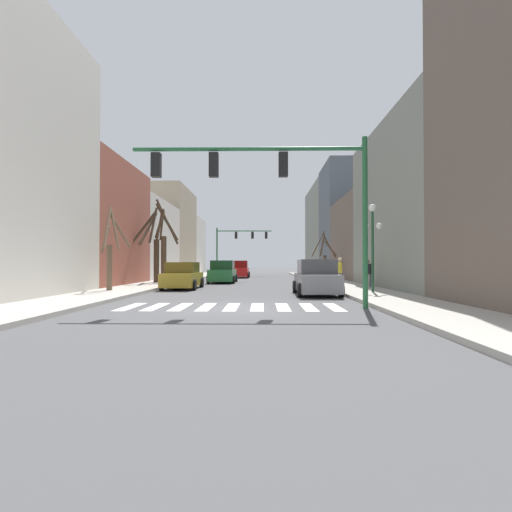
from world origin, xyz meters
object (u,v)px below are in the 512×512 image
object	(u,v)px
car_parked_left_mid	(223,272)
car_parked_left_near	(316,278)
pedestrian_crossing_street	(340,269)
street_lamp_right_corner	(373,230)
traffic_signal_far	(238,240)
street_tree_right_far	(110,252)
street_tree_left_far	(163,249)
street_tree_left_near	(325,258)
traffic_signal_near	(275,180)
street_tree_right_near	(156,242)
car_driving_away_lane	(183,276)
pedestrian_on_right_sidewalk	(368,271)
car_driving_toward_lane	(240,270)

from	to	relation	value
car_parked_left_mid	car_parked_left_near	bearing A→B (deg)	26.06
pedestrian_crossing_street	street_lamp_right_corner	bearing A→B (deg)	19.38
traffic_signal_far	street_tree_right_far	world-z (taller)	traffic_signal_far
pedestrian_crossing_street	street_tree_left_far	distance (m)	12.70
street_lamp_right_corner	pedestrian_crossing_street	size ratio (longest dim) A/B	2.48
street_tree_left_near	traffic_signal_near	bearing A→B (deg)	-103.47
street_tree_right_near	street_tree_left_far	bearing A→B (deg)	-17.95
car_driving_away_lane	traffic_signal_near	bearing A→B (deg)	-152.67
street_tree_right_far	pedestrian_on_right_sidewalk	bearing A→B (deg)	11.67
car_driving_away_lane	pedestrian_crossing_street	distance (m)	9.40
pedestrian_crossing_street	street_tree_right_far	size ratio (longest dim) A/B	0.40
car_parked_left_near	street_tree_right_near	size ratio (longest dim) A/B	0.73
traffic_signal_far	traffic_signal_near	bearing A→B (deg)	-84.32
pedestrian_crossing_street	street_tree_right_far	xyz separation A→B (m)	(-12.41, -3.39, 0.96)
car_parked_left_near	pedestrian_crossing_street	bearing A→B (deg)	-24.97
street_tree_left_far	street_tree_right_far	world-z (taller)	street_tree_left_far
car_driving_away_lane	pedestrian_on_right_sidewalk	size ratio (longest dim) A/B	2.80
traffic_signal_near	car_parked_left_near	bearing A→B (deg)	69.11
traffic_signal_far	street_lamp_right_corner	world-z (taller)	traffic_signal_far
traffic_signal_near	street_tree_left_near	size ratio (longest dim) A/B	1.95
car_driving_toward_lane	pedestrian_on_right_sidewalk	size ratio (longest dim) A/B	2.81
street_lamp_right_corner	car_driving_toward_lane	world-z (taller)	street_lamp_right_corner
traffic_signal_far	car_driving_toward_lane	bearing A→B (deg)	-84.46
street_tree_left_far	street_tree_right_near	xyz separation A→B (m)	(-0.51, 0.17, 0.49)
car_parked_left_mid	street_tree_left_near	xyz separation A→B (m)	(8.45, 2.84, 1.13)
car_parked_left_near	car_parked_left_mid	bearing A→B (deg)	26.06
car_driving_away_lane	street_tree_left_near	world-z (taller)	street_tree_left_near
street_tree_left_far	car_parked_left_near	bearing A→B (deg)	-42.17
traffic_signal_near	traffic_signal_far	xyz separation A→B (m)	(-3.55, 35.69, -0.02)
car_driving_away_lane	car_parked_left_mid	xyz separation A→B (m)	(1.66, 7.39, 0.06)
pedestrian_on_right_sidewalk	street_tree_right_far	bearing A→B (deg)	-173.38
pedestrian_crossing_street	street_tree_right_near	world-z (taller)	street_tree_right_near
traffic_signal_near	car_parked_left_near	size ratio (longest dim) A/B	1.83
car_parked_left_mid	street_lamp_right_corner	bearing A→B (deg)	35.78
car_parked_left_mid	street_tree_left_near	bearing A→B (deg)	108.59
car_driving_away_lane	pedestrian_on_right_sidewalk	distance (m)	10.93
traffic_signal_near	street_tree_right_far	xyz separation A→B (m)	(-8.25, 6.57, -2.31)
traffic_signal_near	car_driving_toward_lane	distance (m)	28.64
car_driving_toward_lane	street_tree_left_far	world-z (taller)	street_tree_left_far
car_driving_away_lane	street_tree_right_near	size ratio (longest dim) A/B	0.74
pedestrian_on_right_sidewalk	street_tree_left_near	bearing A→B (deg)	89.11
pedestrian_on_right_sidewalk	traffic_signal_near	bearing A→B (deg)	-126.01
street_tree_right_far	traffic_signal_far	bearing A→B (deg)	80.81
pedestrian_on_right_sidewalk	street_tree_left_near	size ratio (longest dim) A/B	0.38
street_tree_left_far	street_tree_right_near	size ratio (longest dim) A/B	0.87
car_driving_away_lane	car_driving_toward_lane	bearing A→B (deg)	-7.55
street_tree_left_near	car_parked_left_mid	bearing A→B (deg)	-161.41
street_lamp_right_corner	traffic_signal_near	bearing A→B (deg)	-130.68
street_tree_right_near	car_driving_toward_lane	bearing A→B (deg)	68.68
street_tree_right_near	street_tree_right_far	distance (m)	8.24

